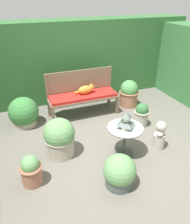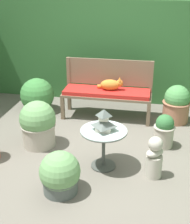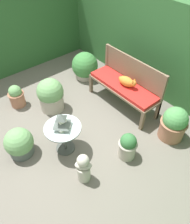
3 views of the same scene
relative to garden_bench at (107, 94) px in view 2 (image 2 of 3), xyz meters
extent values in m
plane|color=#666056|center=(0.00, -1.23, -0.44)|extent=(30.00, 30.00, 0.00)
cube|color=#336633|center=(0.00, 1.19, 0.52)|extent=(6.40, 0.79, 1.92)
cube|color=brown|center=(-0.74, -0.22, -0.24)|extent=(0.06, 0.06, 0.40)
cube|color=brown|center=(0.74, -0.22, -0.24)|extent=(0.06, 0.06, 0.40)
cube|color=brown|center=(-0.74, 0.22, -0.24)|extent=(0.06, 0.06, 0.40)
cube|color=brown|center=(0.74, 0.22, -0.24)|extent=(0.06, 0.06, 0.40)
cube|color=brown|center=(0.00, 0.00, -0.01)|extent=(1.53, 0.50, 0.04)
cube|color=red|center=(0.00, 0.00, 0.04)|extent=(1.47, 0.46, 0.07)
cube|color=brown|center=(-0.74, 0.23, 0.06)|extent=(0.06, 0.06, 0.99)
cube|color=brown|center=(0.74, 0.23, 0.06)|extent=(0.06, 0.06, 0.99)
cube|color=brown|center=(0.00, 0.23, 0.32)|extent=(1.47, 0.04, 0.46)
ellipsoid|color=orange|center=(0.05, 0.02, 0.16)|extent=(0.35, 0.22, 0.18)
sphere|color=orange|center=(0.21, 0.04, 0.20)|extent=(0.12, 0.12, 0.12)
cone|color=orange|center=(0.21, 0.07, 0.27)|extent=(0.05, 0.05, 0.05)
cone|color=orange|center=(0.22, 0.00, 0.27)|extent=(0.05, 0.05, 0.05)
cylinder|color=orange|center=(-0.09, 0.08, 0.10)|extent=(0.19, 0.09, 0.06)
cylinder|color=#424742|center=(0.21, -1.55, -0.43)|extent=(0.32, 0.32, 0.02)
cylinder|color=#424742|center=(0.21, -1.55, -0.18)|extent=(0.04, 0.04, 0.52)
cylinder|color=silver|center=(0.21, -1.55, 0.09)|extent=(0.59, 0.59, 0.01)
torus|color=#424742|center=(0.21, -1.55, 0.08)|extent=(0.60, 0.60, 0.02)
cube|color=beige|center=(0.21, -1.55, 0.13)|extent=(0.19, 0.19, 0.06)
pyramid|color=#56605B|center=(0.21, -1.55, 0.20)|extent=(0.25, 0.25, 0.08)
cube|color=beige|center=(0.21, -1.55, 0.26)|extent=(0.12, 0.12, 0.05)
pyramid|color=#56605B|center=(0.21, -1.55, 0.33)|extent=(0.16, 0.16, 0.09)
cylinder|color=#B7B2A3|center=(0.86, -1.65, -0.29)|extent=(0.20, 0.20, 0.29)
ellipsoid|color=#B7B2A3|center=(0.86, -1.65, -0.10)|extent=(0.28, 0.28, 0.10)
sphere|color=#B7B2A3|center=(0.86, -1.65, 0.02)|extent=(0.18, 0.18, 0.18)
cylinder|color=#ADA393|center=(-1.29, 0.04, -0.34)|extent=(0.47, 0.47, 0.20)
torus|color=#ADA393|center=(-1.29, 0.04, -0.25)|extent=(0.51, 0.51, 0.03)
sphere|color=#3D7F3D|center=(-1.29, 0.04, -0.13)|extent=(0.62, 0.62, 0.62)
cylinder|color=#9E664C|center=(1.19, 0.06, -0.26)|extent=(0.44, 0.44, 0.36)
torus|color=#9E664C|center=(1.19, 0.06, -0.09)|extent=(0.47, 0.47, 0.03)
sphere|color=#4C8E4C|center=(1.19, 0.06, 0.00)|extent=(0.42, 0.42, 0.42)
cylinder|color=#4C5651|center=(-0.19, -2.16, -0.34)|extent=(0.40, 0.40, 0.19)
torus|color=#4C5651|center=(-0.19, -2.16, -0.26)|extent=(0.44, 0.44, 0.03)
sphere|color=#66995B|center=(-0.19, -2.16, -0.16)|extent=(0.47, 0.47, 0.47)
cylinder|color=#ADA393|center=(-0.82, -1.17, -0.27)|extent=(0.47, 0.47, 0.33)
torus|color=#ADA393|center=(-0.82, -1.17, -0.11)|extent=(0.51, 0.51, 0.03)
sphere|color=#66995B|center=(-0.82, -1.17, -0.01)|extent=(0.52, 0.52, 0.52)
cylinder|color=#ADA393|center=(0.98, -0.86, -0.28)|extent=(0.28, 0.28, 0.32)
torus|color=#ADA393|center=(0.98, -0.86, -0.13)|extent=(0.31, 0.31, 0.03)
sphere|color=#336B38|center=(0.98, -0.86, -0.07)|extent=(0.26, 0.26, 0.26)
camera|label=1|loc=(-1.35, -4.18, 2.04)|focal=35.00mm
camera|label=2|loc=(0.77, -5.00, 1.86)|focal=50.00mm
camera|label=3|loc=(2.30, -2.64, 2.61)|focal=35.00mm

